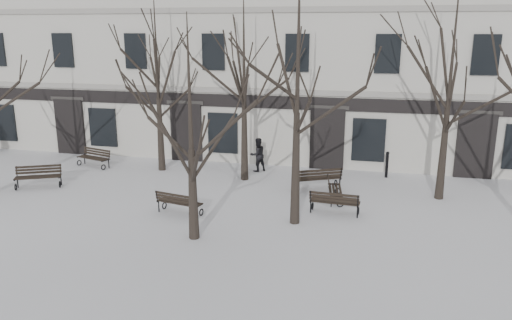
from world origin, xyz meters
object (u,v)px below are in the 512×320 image
(bench_4, at_px, (317,178))
(bench_5, at_px, (334,189))
(bench_0, at_px, (38,176))
(bench_2, at_px, (335,202))
(bench_1, at_px, (179,202))
(tree_2, at_px, (298,54))
(tree_1, at_px, (190,103))
(bench_3, at_px, (94,157))

(bench_4, relative_size, bench_5, 1.21)
(bench_0, bearing_deg, bench_2, -27.22)
(bench_1, relative_size, bench_4, 0.86)
(bench_4, xyz_separation_m, bench_5, (0.74, -1.06, -0.09))
(tree_2, bearing_deg, bench_2, 41.41)
(bench_0, xyz_separation_m, bench_2, (12.35, -0.40, -0.01))
(tree_2, relative_size, bench_2, 5.04)
(bench_2, bearing_deg, bench_0, 2.60)
(bench_1, xyz_separation_m, bench_5, (5.29, 2.79, -0.01))
(tree_1, height_order, bench_4, tree_1)
(tree_2, height_order, bench_5, tree_2)
(bench_2, bearing_deg, bench_1, 17.43)
(bench_0, bearing_deg, bench_3, 55.39)
(bench_0, bearing_deg, tree_2, -33.14)
(bench_0, height_order, bench_2, bench_0)
(bench_0, xyz_separation_m, bench_1, (6.91, -1.66, -0.03))
(tree_1, distance_m, bench_1, 4.48)
(bench_5, bearing_deg, bench_0, 88.41)
(tree_2, xyz_separation_m, bench_4, (0.37, 3.71, -5.16))
(bench_4, bearing_deg, bench_5, 98.77)
(tree_1, bearing_deg, bench_4, 59.93)
(bench_4, bearing_deg, bench_2, 82.77)
(bench_1, height_order, bench_2, bench_2)
(bench_0, relative_size, bench_1, 1.07)
(tree_1, relative_size, bench_1, 3.92)
(bench_0, distance_m, bench_5, 12.25)
(bench_1, distance_m, bench_4, 5.96)
(tree_2, bearing_deg, bench_4, 84.28)
(bench_1, relative_size, bench_5, 1.05)
(tree_1, bearing_deg, bench_1, 123.96)
(bench_0, bearing_deg, bench_5, -20.03)
(tree_2, distance_m, bench_5, 5.99)
(bench_1, xyz_separation_m, bench_2, (5.44, 1.25, 0.02))
(bench_1, bearing_deg, bench_3, -26.18)
(tree_1, bearing_deg, tree_2, 34.24)
(bench_4, bearing_deg, tree_2, 58.08)
(bench_2, bearing_deg, bench_5, -79.82)
(bench_0, xyz_separation_m, bench_3, (0.56, 3.46, -0.02))
(bench_3, xyz_separation_m, bench_5, (11.63, -2.33, -0.02))
(bench_1, height_order, bench_3, bench_3)
(bench_4, height_order, bench_5, bench_4)
(tree_2, height_order, bench_1, tree_2)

